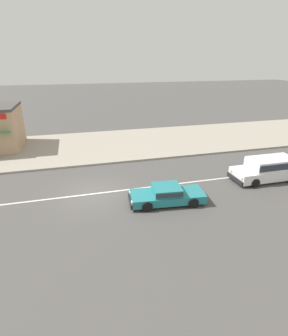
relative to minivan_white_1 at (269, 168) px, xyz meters
name	(u,v)px	position (x,y,z in m)	size (l,w,h in m)	color
ground_plane	(94,194)	(-12.07, 0.89, -0.85)	(160.00, 160.00, 0.00)	#4C4947
lane_centre_stripe	(94,194)	(-12.07, 0.89, -0.84)	(50.40, 0.14, 0.01)	silver
kerb_strip	(85,146)	(-12.07, 10.66, -0.77)	(68.00, 10.00, 0.15)	#9E9384
minivan_white_1	(269,168)	(0.00, 0.00, 0.00)	(4.91, 1.99, 1.56)	white
sedan_teal_2	(167,194)	(-7.96, -1.29, -0.31)	(4.55, 2.12, 1.06)	teal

